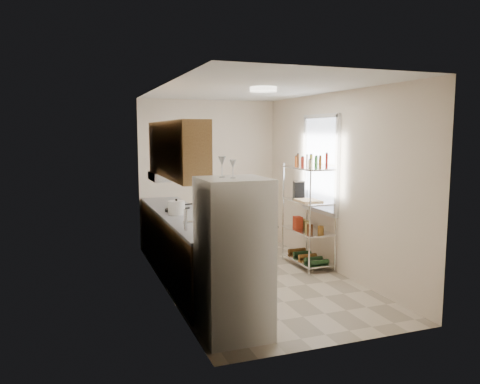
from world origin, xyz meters
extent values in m
cube|color=beige|center=(0.00, 0.00, -0.01)|extent=(2.50, 4.40, 0.01)
cube|color=silver|center=(0.00, 0.00, 2.60)|extent=(2.50, 4.40, 0.01)
cube|color=#F0DEC8|center=(0.00, 2.21, 1.30)|extent=(2.50, 0.01, 2.60)
cube|color=#F0DEC8|center=(0.00, -2.21, 1.30)|extent=(2.50, 0.01, 2.60)
cube|color=#F0DEC8|center=(-1.25, 0.00, 1.30)|extent=(0.01, 4.40, 2.60)
cube|color=#F0DEC8|center=(1.25, 0.00, 1.30)|extent=(0.01, 4.40, 2.60)
cube|color=tan|center=(-0.92, 0.44, 0.43)|extent=(0.60, 3.48, 0.86)
cube|color=gray|center=(-0.90, 0.44, 0.88)|extent=(0.63, 3.51, 0.04)
cube|color=#B7BABC|center=(-0.94, -0.70, 0.88)|extent=(0.52, 0.44, 0.04)
cube|color=#B7BABC|center=(-0.64, 1.80, 0.46)|extent=(0.01, 0.55, 0.72)
cube|color=tan|center=(-1.05, 0.10, 1.81)|extent=(0.33, 2.20, 0.72)
cube|color=#B7BABC|center=(-1.00, 0.90, 1.39)|extent=(0.50, 0.60, 0.12)
cube|color=white|center=(1.23, 0.35, 1.55)|extent=(0.06, 1.00, 1.46)
cube|color=silver|center=(1.00, 0.30, 0.10)|extent=(0.45, 0.90, 0.02)
cube|color=silver|center=(1.00, 0.30, 0.55)|extent=(0.45, 0.90, 0.02)
cube|color=silver|center=(1.00, 0.30, 1.00)|extent=(0.45, 0.90, 0.02)
cube|color=silver|center=(1.00, 0.30, 1.50)|extent=(0.45, 0.90, 0.02)
cylinder|color=silver|center=(0.79, -0.14, 0.78)|extent=(0.02, 0.02, 1.55)
cylinder|color=silver|center=(0.79, 0.74, 0.78)|extent=(0.02, 0.02, 1.55)
cylinder|color=silver|center=(1.22, -0.14, 0.78)|extent=(0.02, 0.02, 1.55)
cylinder|color=silver|center=(1.22, 0.74, 0.78)|extent=(0.02, 0.02, 1.55)
cylinder|color=white|center=(0.00, -0.30, 2.57)|extent=(0.34, 0.34, 0.05)
cube|color=white|center=(-0.87, -1.63, 0.80)|extent=(0.65, 0.65, 1.59)
cylinder|color=white|center=(-0.99, 0.41, 0.99)|extent=(0.23, 0.23, 0.19)
cylinder|color=black|center=(-0.99, 0.67, 0.92)|extent=(0.29, 0.29, 0.04)
cylinder|color=black|center=(-0.85, 1.03, 0.92)|extent=(0.28, 0.28, 0.05)
cube|color=tan|center=(0.95, 0.21, 1.02)|extent=(0.31, 0.40, 0.03)
cube|color=black|center=(1.00, 0.63, 1.15)|extent=(0.22, 0.27, 0.27)
cube|color=maroon|center=(0.93, 0.49, 0.65)|extent=(0.12, 0.16, 0.17)
camera|label=1|loc=(-2.36, -5.88, 2.03)|focal=35.00mm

